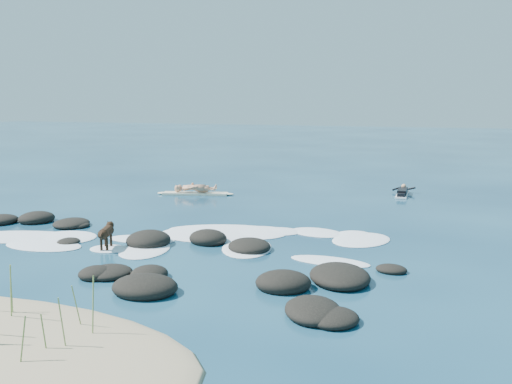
% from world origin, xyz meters
% --- Properties ---
extents(ground, '(160.00, 160.00, 0.00)m').
position_xyz_m(ground, '(0.00, 0.00, 0.00)').
color(ground, '#0A2642').
rests_on(ground, ground).
extents(reef_rocks, '(14.48, 6.88, 0.55)m').
position_xyz_m(reef_rocks, '(0.53, -2.27, 0.11)').
color(reef_rocks, black).
rests_on(reef_rocks, ground).
extents(breaking_foam, '(13.27, 6.02, 0.12)m').
position_xyz_m(breaking_foam, '(-0.16, -0.02, 0.01)').
color(breaking_foam, white).
rests_on(breaking_foam, ground).
extents(standing_surfer_rig, '(3.45, 1.31, 1.98)m').
position_xyz_m(standing_surfer_rig, '(-3.32, 7.62, 0.78)').
color(standing_surfer_rig, '#F4E6C3').
rests_on(standing_surfer_rig, ground).
extents(paddling_surfer_rig, '(1.06, 2.35, 0.41)m').
position_xyz_m(paddling_surfer_rig, '(5.43, 10.63, 0.14)').
color(paddling_surfer_rig, white).
rests_on(paddling_surfer_rig, ground).
extents(dog, '(0.55, 1.17, 0.76)m').
position_xyz_m(dog, '(-1.44, -1.87, 0.51)').
color(dog, black).
rests_on(dog, ground).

